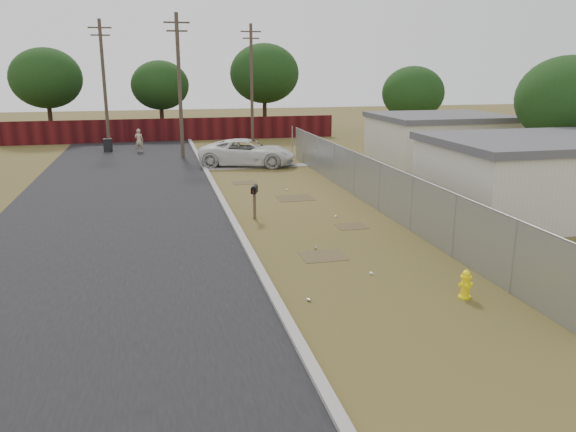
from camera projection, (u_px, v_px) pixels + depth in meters
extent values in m
plane|color=brown|center=(306.00, 215.00, 22.48)|extent=(120.00, 120.00, 0.00)
cube|color=black|center=(122.00, 184.00, 28.32)|extent=(9.00, 60.00, 0.02)
cube|color=gray|center=(211.00, 179.00, 29.32)|extent=(0.25, 60.00, 0.12)
cube|color=gray|center=(256.00, 167.00, 33.29)|extent=(6.20, 1.00, 0.03)
cylinder|color=gray|center=(514.00, 257.00, 14.45)|extent=(0.06, 0.06, 2.00)
cylinder|color=gray|center=(454.00, 226.00, 17.27)|extent=(0.06, 0.06, 2.00)
cylinder|color=gray|center=(412.00, 204.00, 20.09)|extent=(0.06, 0.06, 2.00)
cylinder|color=gray|center=(380.00, 187.00, 22.92)|extent=(0.06, 0.06, 2.00)
cylinder|color=gray|center=(354.00, 174.00, 25.74)|extent=(0.06, 0.06, 2.00)
cylinder|color=gray|center=(334.00, 163.00, 28.56)|extent=(0.06, 0.06, 2.00)
cylinder|color=gray|center=(318.00, 155.00, 31.38)|extent=(0.06, 0.06, 2.00)
cylinder|color=gray|center=(304.00, 147.00, 34.20)|extent=(0.06, 0.06, 2.00)
cylinder|color=gray|center=(292.00, 141.00, 37.02)|extent=(0.06, 0.06, 2.00)
cylinder|color=gray|center=(371.00, 159.00, 23.60)|extent=(0.04, 26.00, 0.04)
cube|color=gray|center=(370.00, 182.00, 23.86)|extent=(0.01, 26.00, 2.00)
cube|color=black|center=(371.00, 198.00, 24.05)|extent=(0.03, 26.00, 0.60)
cube|color=#480F11|center=(151.00, 130.00, 44.41)|extent=(30.00, 0.12, 1.80)
cylinder|color=brown|center=(180.00, 87.00, 35.47)|extent=(0.24, 0.24, 9.00)
cube|color=brown|center=(177.00, 22.00, 34.47)|extent=(1.60, 0.10, 0.10)
cube|color=brown|center=(177.00, 31.00, 34.60)|extent=(1.30, 0.10, 0.10)
cylinder|color=brown|center=(104.00, 85.00, 40.00)|extent=(0.24, 0.24, 9.00)
cube|color=brown|center=(100.00, 28.00, 38.99)|extent=(1.60, 0.10, 0.10)
cube|color=brown|center=(100.00, 35.00, 39.12)|extent=(1.30, 0.10, 0.10)
cylinder|color=brown|center=(252.00, 83.00, 44.33)|extent=(0.24, 0.24, 9.00)
cube|color=brown|center=(251.00, 32.00, 43.33)|extent=(1.60, 0.10, 0.10)
cube|color=brown|center=(251.00, 38.00, 43.46)|extent=(1.30, 0.10, 0.10)
cube|color=beige|center=(538.00, 180.00, 22.25)|extent=(8.00, 6.00, 2.80)
cube|color=#4C4B50|center=(543.00, 141.00, 21.85)|extent=(8.32, 6.24, 0.30)
cube|color=beige|center=(439.00, 143.00, 32.93)|extent=(7.00, 6.00, 2.80)
cube|color=#4C4B50|center=(441.00, 117.00, 32.53)|extent=(7.28, 6.24, 0.30)
cylinder|color=black|center=(50.00, 118.00, 46.19)|extent=(0.36, 0.36, 3.30)
ellipsoid|color=black|center=(46.00, 78.00, 45.36)|extent=(5.70, 5.70, 4.84)
cylinder|color=black|center=(162.00, 118.00, 49.20)|extent=(0.36, 0.36, 2.86)
ellipsoid|color=black|center=(160.00, 85.00, 48.48)|extent=(4.94, 4.94, 4.20)
cylinder|color=black|center=(265.00, 113.00, 50.19)|extent=(0.36, 0.36, 3.52)
ellipsoid|color=black|center=(264.00, 73.00, 49.30)|extent=(6.08, 6.08, 5.17)
cylinder|color=black|center=(411.00, 128.00, 41.97)|extent=(0.36, 0.36, 2.64)
ellipsoid|color=black|center=(413.00, 93.00, 41.31)|extent=(4.56, 4.56, 3.88)
cylinder|color=black|center=(561.00, 156.00, 28.06)|extent=(0.36, 0.36, 2.86)
ellipsoid|color=black|center=(568.00, 99.00, 27.34)|extent=(4.94, 4.94, 4.20)
cylinder|color=#FFE90D|center=(464.00, 297.00, 14.42)|extent=(0.35, 0.35, 0.06)
cylinder|color=#FFE90D|center=(465.00, 287.00, 14.35)|extent=(0.25, 0.25, 0.53)
cylinder|color=#FFE90D|center=(466.00, 277.00, 14.29)|extent=(0.32, 0.32, 0.05)
sphere|color=#FFE90D|center=(466.00, 274.00, 14.27)|extent=(0.24, 0.24, 0.21)
cylinder|color=#FFE90D|center=(467.00, 270.00, 14.24)|extent=(0.04, 0.04, 0.06)
cylinder|color=#FFE90D|center=(461.00, 285.00, 14.32)|extent=(0.10, 0.11, 0.10)
cylinder|color=#FFE90D|center=(470.00, 284.00, 14.35)|extent=(0.10, 0.11, 0.10)
cylinder|color=#FFE90D|center=(468.00, 286.00, 14.21)|extent=(0.14, 0.13, 0.13)
cube|color=brown|center=(255.00, 205.00, 21.79)|extent=(0.13, 0.13, 1.11)
cube|color=black|center=(254.00, 190.00, 21.63)|extent=(0.37, 0.57, 0.20)
cylinder|color=black|center=(254.00, 188.00, 21.61)|extent=(0.37, 0.57, 0.20)
cube|color=red|center=(253.00, 192.00, 21.36)|extent=(0.04, 0.05, 0.11)
imported|color=silver|center=(247.00, 152.00, 33.59)|extent=(6.25, 4.22, 1.59)
imported|color=tan|center=(139.00, 141.00, 38.90)|extent=(0.68, 0.54, 1.62)
cube|color=black|center=(108.00, 146.00, 39.28)|extent=(0.58, 0.58, 0.85)
cube|color=black|center=(107.00, 139.00, 39.16)|extent=(0.64, 0.64, 0.07)
cylinder|color=black|center=(112.00, 151.00, 39.14)|extent=(0.06, 0.18, 0.18)
cylinder|color=silver|center=(371.00, 273.00, 16.04)|extent=(0.11, 0.12, 0.07)
cylinder|color=#ABAAAF|center=(316.00, 248.00, 18.27)|extent=(0.11, 0.12, 0.07)
cylinder|color=silver|center=(336.00, 216.00, 22.13)|extent=(0.09, 0.11, 0.07)
cylinder|color=#ABAAAF|center=(309.00, 300.00, 14.20)|extent=(0.12, 0.12, 0.07)
cylinder|color=silver|center=(287.00, 190.00, 26.95)|extent=(0.12, 0.11, 0.07)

